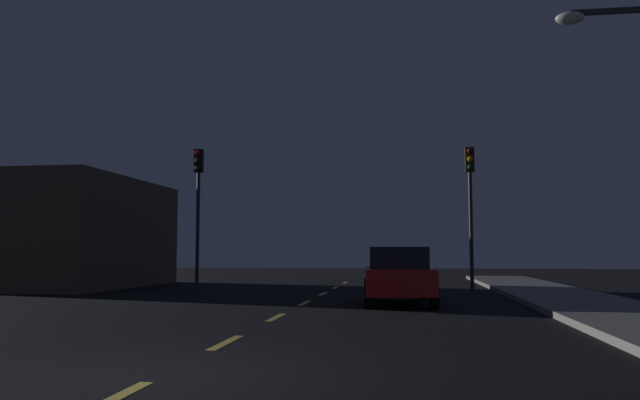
# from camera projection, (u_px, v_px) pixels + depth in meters

# --- Properties ---
(ground_plane) EXTENTS (80.00, 80.00, 0.00)m
(ground_plane) POSITION_uv_depth(u_px,v_px,m) (282.00, 315.00, 14.10)
(ground_plane) COLOR black
(sidewalk_curb_right) EXTENTS (3.00, 40.00, 0.15)m
(sidewalk_curb_right) POSITION_uv_depth(u_px,v_px,m) (627.00, 316.00, 13.06)
(sidewalk_curb_right) COLOR gray
(sidewalk_curb_right) RESTS_ON ground_plane
(lane_stripe_nearest) EXTENTS (0.16, 1.60, 0.01)m
(lane_stripe_nearest) POSITION_uv_depth(u_px,v_px,m) (113.00, 399.00, 6.01)
(lane_stripe_nearest) COLOR #EACC4C
(lane_stripe_nearest) RESTS_ON ground_plane
(lane_stripe_second) EXTENTS (0.16, 1.60, 0.01)m
(lane_stripe_second) POSITION_uv_depth(u_px,v_px,m) (226.00, 342.00, 9.76)
(lane_stripe_second) COLOR #EACC4C
(lane_stripe_second) RESTS_ON ground_plane
(lane_stripe_third) EXTENTS (0.16, 1.60, 0.01)m
(lane_stripe_third) POSITION_uv_depth(u_px,v_px,m) (276.00, 317.00, 13.51)
(lane_stripe_third) COLOR #EACC4C
(lane_stripe_third) RESTS_ON ground_plane
(lane_stripe_fourth) EXTENTS (0.16, 1.60, 0.01)m
(lane_stripe_fourth) POSITION_uv_depth(u_px,v_px,m) (305.00, 303.00, 17.26)
(lane_stripe_fourth) COLOR #EACC4C
(lane_stripe_fourth) RESTS_ON ground_plane
(lane_stripe_fifth) EXTENTS (0.16, 1.60, 0.01)m
(lane_stripe_fifth) POSITION_uv_depth(u_px,v_px,m) (323.00, 294.00, 21.01)
(lane_stripe_fifth) COLOR #EACC4C
(lane_stripe_fifth) RESTS_ON ground_plane
(lane_stripe_sixth) EXTENTS (0.16, 1.60, 0.01)m
(lane_stripe_sixth) POSITION_uv_depth(u_px,v_px,m) (336.00, 287.00, 24.76)
(lane_stripe_sixth) COLOR #EACC4C
(lane_stripe_sixth) RESTS_ON ground_plane
(lane_stripe_seventh) EXTENTS (0.16, 1.60, 0.01)m
(lane_stripe_seventh) POSITION_uv_depth(u_px,v_px,m) (345.00, 283.00, 28.51)
(lane_stripe_seventh) COLOR #EACC4C
(lane_stripe_seventh) RESTS_ON ground_plane
(traffic_signal_left) EXTENTS (0.32, 0.38, 5.39)m
(traffic_signal_left) POSITION_uv_depth(u_px,v_px,m) (198.00, 192.00, 23.61)
(traffic_signal_left) COLOR #2D2D30
(traffic_signal_left) RESTS_ON ground_plane
(traffic_signal_right) EXTENTS (0.32, 0.38, 5.23)m
(traffic_signal_right) POSITION_uv_depth(u_px,v_px,m) (470.00, 191.00, 22.17)
(traffic_signal_right) COLOR #2D2D30
(traffic_signal_right) RESTS_ON ground_plane
(car_stopped_ahead) EXTENTS (2.12, 4.33, 1.57)m
(car_stopped_ahead) POSITION_uv_depth(u_px,v_px,m) (398.00, 275.00, 17.02)
(car_stopped_ahead) COLOR #B21919
(car_stopped_ahead) RESTS_ON ground_plane
(storefront_left) EXTENTS (4.79, 8.77, 4.40)m
(storefront_left) POSITION_uv_depth(u_px,v_px,m) (82.00, 233.00, 25.31)
(storefront_left) COLOR brown
(storefront_left) RESTS_ON ground_plane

